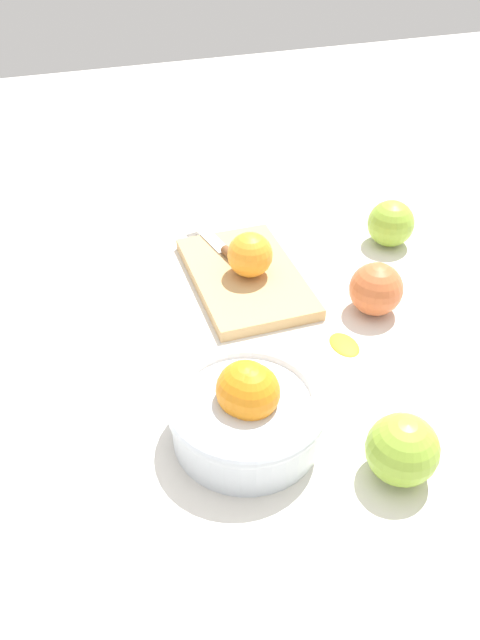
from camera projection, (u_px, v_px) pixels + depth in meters
ground_plane at (311, 334)px, 0.89m from camera, size 2.40×2.40×0.00m
bowl at (247, 410)px, 0.72m from camera, size 0.18×0.18×0.10m
cutting_board at (246, 277)px, 0.98m from camera, size 0.25×0.16×0.02m
orange_on_board at (250, 255)px, 0.95m from camera, size 0.07×0.07×0.07m
knife at (221, 247)px, 1.02m from camera, size 0.16×0.05×0.01m
apple_mid_left at (401, 450)px, 0.68m from camera, size 0.08×0.08×0.08m
apple_front_center at (376, 289)px, 0.90m from camera, size 0.08×0.08×0.08m
apple_front_right at (391, 223)px, 1.04m from camera, size 0.07×0.07×0.07m
citrus_peel at (345, 343)px, 0.87m from camera, size 0.06×0.04×0.01m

